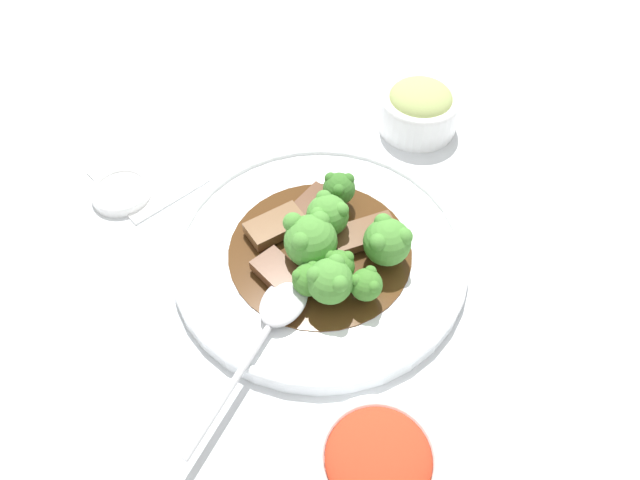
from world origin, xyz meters
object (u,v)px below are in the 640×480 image
object	(u,v)px
main_plate	(320,254)
broccoli_floret_1	(330,281)
beef_strip_0	(312,208)
broccoli_floret_4	(366,284)
broccoli_floret_6	(338,266)
side_bowl_appetizer	(419,108)
serving_spoon	(276,315)
beef_strip_1	(276,226)
broccoli_floret_3	(339,188)
broccoli_floret_2	(328,215)
beef_strip_3	(279,273)
beef_strip_2	(364,234)
sauce_dish	(121,192)
side_bowl_kimchi	(377,464)
broccoli_floret_0	(307,238)
broccoli_floret_5	(387,241)
broccoli_floret_7	(309,279)

from	to	relation	value
main_plate	broccoli_floret_1	size ratio (longest dim) A/B	6.13
beef_strip_0	broccoli_floret_4	xyz separation A→B (m)	(-0.11, 0.06, 0.02)
broccoli_floret_6	side_bowl_appetizer	world-z (taller)	side_bowl_appetizer
broccoli_floret_4	serving_spoon	xyz separation A→B (m)	(0.06, 0.07, -0.02)
beef_strip_1	broccoli_floret_1	size ratio (longest dim) A/B	1.38
broccoli_floret_3	serving_spoon	distance (m)	0.16
broccoli_floret_2	broccoli_floret_6	size ratio (longest dim) A/B	1.30
beef_strip_3	broccoli_floret_3	size ratio (longest dim) A/B	1.52
main_plate	broccoli_floret_3	distance (m)	0.07
beef_strip_1	main_plate	bearing A→B (deg)	-174.39
broccoli_floret_1	beef_strip_2	bearing A→B (deg)	-81.48
broccoli_floret_2	sauce_dish	distance (m)	0.25
side_bowl_kimchi	main_plate	bearing A→B (deg)	-44.09
broccoli_floret_0	broccoli_floret_3	distance (m)	0.08
broccoli_floret_4	beef_strip_3	bearing A→B (deg)	18.48
beef_strip_1	broccoli_floret_2	world-z (taller)	broccoli_floret_2
broccoli_floret_6	side_bowl_kimchi	size ratio (longest dim) A/B	0.36
broccoli_floret_3	side_bowl_appetizer	size ratio (longest dim) A/B	0.41
broccoli_floret_1	serving_spoon	xyz separation A→B (m)	(0.03, 0.05, -0.02)
broccoli_floret_0	broccoli_floret_1	world-z (taller)	broccoli_floret_0
broccoli_floret_5	broccoli_floret_7	world-z (taller)	broccoli_floret_5
broccoli_floret_2	broccoli_floret_4	world-z (taller)	broccoli_floret_2
beef_strip_1	broccoli_floret_0	distance (m)	0.06
beef_strip_2	broccoli_floret_3	xyz separation A→B (m)	(0.05, -0.03, 0.02)
beef_strip_3	broccoli_floret_4	xyz separation A→B (m)	(-0.08, -0.03, 0.02)
broccoli_floret_2	broccoli_floret_6	bearing A→B (deg)	133.75
beef_strip_3	broccoli_floret_3	xyz separation A→B (m)	(0.01, -0.12, 0.02)
main_plate	sauce_dish	size ratio (longest dim) A/B	4.54
broccoli_floret_6	side_bowl_kimchi	world-z (taller)	broccoli_floret_6
beef_strip_1	beef_strip_2	size ratio (longest dim) A/B	0.91
main_plate	broccoli_floret_6	size ratio (longest dim) A/B	7.92
broccoli_floret_6	side_bowl_kimchi	bearing A→B (deg)	133.01
broccoli_floret_1	side_bowl_kimchi	distance (m)	0.17
beef_strip_2	broccoli_floret_3	distance (m)	0.06
beef_strip_1	broccoli_floret_6	bearing A→B (deg)	169.34
beef_strip_2	broccoli_floret_0	size ratio (longest dim) A/B	1.36
beef_strip_0	serving_spoon	bearing A→B (deg)	110.52
broccoli_floret_3	broccoli_floret_4	bearing A→B (deg)	135.14
beef_strip_1	broccoli_floret_0	bearing A→B (deg)	167.18
beef_strip_0	serving_spoon	distance (m)	0.14
beef_strip_2	broccoli_floret_4	world-z (taller)	broccoli_floret_4
broccoli_floret_5	broccoli_floret_4	bearing A→B (deg)	98.89
beef_strip_0	beef_strip_1	bearing A→B (deg)	69.45
broccoli_floret_5	side_bowl_kimchi	bearing A→B (deg)	118.81
beef_strip_1	broccoli_floret_1	distance (m)	0.11
broccoli_floret_7	serving_spoon	distance (m)	0.05
broccoli_floret_1	side_bowl_kimchi	bearing A→B (deg)	136.83
main_plate	broccoli_floret_5	world-z (taller)	broccoli_floret_5
beef_strip_2	broccoli_floret_6	world-z (taller)	broccoli_floret_6
sauce_dish	broccoli_floret_7	bearing A→B (deg)	-179.26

